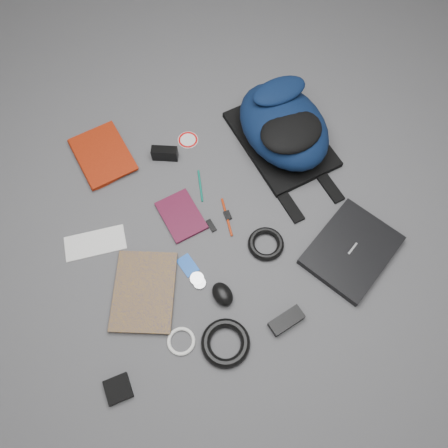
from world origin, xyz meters
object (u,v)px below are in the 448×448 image
object	(u,v)px
backpack	(283,126)
dvd_case	(181,216)
comic_book	(114,290)
mouse	(222,294)
power_brick	(286,321)
textbook_red	(79,166)
pouch	(118,389)
compact_camera	(165,153)
laptop	(351,250)

from	to	relation	value
backpack	dvd_case	size ratio (longest dim) A/B	2.56
comic_book	mouse	world-z (taller)	mouse
power_brick	textbook_red	bearing A→B (deg)	109.47
pouch	textbook_red	bearing A→B (deg)	85.43
dvd_case	power_brick	xyz separation A→B (m)	(0.21, -0.49, 0.01)
comic_book	backpack	bearing A→B (deg)	48.16
power_brick	backpack	bearing A→B (deg)	55.85
compact_camera	mouse	size ratio (longest dim) A/B	1.14
comic_book	power_brick	bearing A→B (deg)	-7.99
mouse	power_brick	xyz separation A→B (m)	(0.17, -0.16, -0.01)
mouse	backpack	bearing A→B (deg)	38.67
laptop	power_brick	world-z (taller)	laptop
laptop	pouch	world-z (taller)	laptop
backpack	laptop	world-z (taller)	backpack
comic_book	laptop	bearing A→B (deg)	12.12
comic_book	dvd_case	size ratio (longest dim) A/B	1.53
compact_camera	mouse	xyz separation A→B (m)	(0.01, -0.61, -0.00)
mouse	dvd_case	bearing A→B (deg)	85.49
laptop	compact_camera	xyz separation A→B (m)	(-0.50, 0.62, 0.01)
dvd_case	mouse	size ratio (longest dim) A/B	2.09
dvd_case	power_brick	distance (m)	0.54
laptop	comic_book	xyz separation A→B (m)	(-0.83, 0.16, -0.00)
backpack	dvd_case	bearing A→B (deg)	-166.50
backpack	power_brick	distance (m)	0.74
comic_book	textbook_red	bearing A→B (deg)	112.64
comic_book	power_brick	size ratio (longest dim) A/B	2.40
textbook_red	power_brick	world-z (taller)	same
comic_book	mouse	bearing A→B (deg)	-0.47
power_brick	pouch	world-z (taller)	power_brick
mouse	power_brick	world-z (taller)	mouse
backpack	mouse	distance (m)	0.69
backpack	laptop	xyz separation A→B (m)	(0.04, -0.53, -0.08)
laptop	dvd_case	world-z (taller)	laptop
textbook_red	pouch	world-z (taller)	textbook_red
comic_book	dvd_case	distance (m)	0.36
dvd_case	compact_camera	size ratio (longest dim) A/B	1.84
backpack	textbook_red	distance (m)	0.81
compact_camera	pouch	xyz separation A→B (m)	(-0.40, -0.78, -0.02)
comic_book	power_brick	world-z (taller)	power_brick
compact_camera	comic_book	bearing A→B (deg)	-101.17
laptop	mouse	xyz separation A→B (m)	(-0.49, 0.01, 0.01)
dvd_case	mouse	bearing A→B (deg)	-92.29
laptop	mouse	world-z (taller)	mouse
laptop	compact_camera	world-z (taller)	compact_camera
pouch	backpack	bearing A→B (deg)	38.82
pouch	power_brick	bearing A→B (deg)	1.03
compact_camera	mouse	distance (m)	0.61
dvd_case	backpack	bearing A→B (deg)	12.19
dvd_case	textbook_red	bearing A→B (deg)	122.94
backpack	textbook_red	world-z (taller)	backpack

